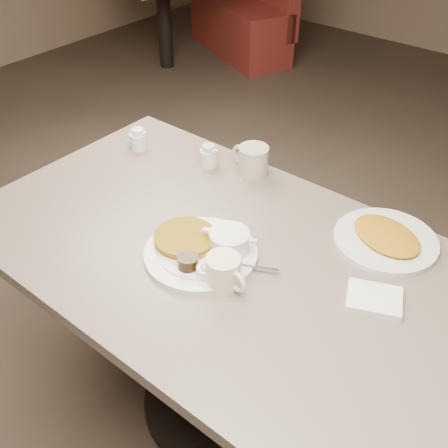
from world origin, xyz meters
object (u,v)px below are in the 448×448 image
Objects in this scene: main_plate at (204,247)px; booth_back_left at (237,5)px; creamer_left at (138,140)px; hash_plate at (386,239)px; coffee_mug_near at (224,272)px; coffee_mug_far at (252,160)px; diner_table at (220,289)px; creamer_right at (208,156)px.

booth_back_left is (-2.14, 2.89, -0.36)m from main_plate.
creamer_left is 0.23× the size of hash_plate.
main_plate is 0.26× the size of booth_back_left.
coffee_mug_near is at bearing -120.03° from hash_plate.
creamer_left is at bearing 152.90° from coffee_mug_near.
coffee_mug_far reaches higher than main_plate.
coffee_mug_far is (-0.16, 0.37, 0.22)m from diner_table.
diner_table is at bearing -66.16° from coffee_mug_far.
creamer_right is 0.23× the size of hash_plate.
booth_back_left reaches higher than main_plate.
main_plate is at bearing -106.02° from diner_table.
coffee_mug_near is (0.12, -0.06, 0.02)m from main_plate.
coffee_mug_near is at bearing -45.55° from creamer_right.
main_plate is 0.14m from coffee_mug_near.
creamer_left is 0.99× the size of creamer_right.
hash_plate is at bearing 44.78° from main_plate.
creamer_right is at bearing 129.01° from main_plate.
hash_plate is at bearing -45.07° from booth_back_left.
diner_table is 0.27m from coffee_mug_near.
creamer_left reaches higher than hash_plate.
booth_back_left is at bearing 127.52° from coffee_mug_near.
main_plate is 3.11× the size of coffee_mug_near.
booth_back_left is at bearing 126.20° from creamer_right.
diner_table is at bearing -138.29° from hash_plate.
coffee_mug_far is 0.44m from creamer_left.
coffee_mug_near is 0.50m from hash_plate.
coffee_mug_near is at bearing -52.48° from booth_back_left.
booth_back_left is (-2.27, 2.95, -0.39)m from coffee_mug_near.
hash_plate is (0.37, 0.37, -0.01)m from main_plate.
coffee_mug_far is at bearing 21.32° from creamer_right.
coffee_mug_far is 0.53m from hash_plate.
hash_plate is 3.58m from booth_back_left.
main_plate is 0.47m from creamer_right.
diner_table is 3.57m from booth_back_left.
creamer_left is (-0.59, 0.24, 0.21)m from diner_table.
booth_back_left reaches higher than creamer_right.
creamer_right is at bearing 134.58° from diner_table.
coffee_mug_near reaches higher than creamer_left.
booth_back_left reaches higher than diner_table.
coffee_mug_far reaches higher than diner_table.
coffee_mug_near is 1.51× the size of creamer_left.
creamer_right reaches higher than main_plate.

